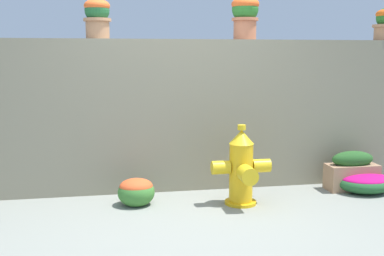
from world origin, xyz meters
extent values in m
plane|color=gray|center=(0.00, 0.00, 0.00)|extent=(24.00, 24.00, 0.00)
cube|color=gray|center=(0.00, 1.28, 0.81)|extent=(5.67, 0.30, 1.63)
cylinder|color=#B27B55|center=(-0.78, 1.30, 1.73)|extent=(0.24, 0.24, 0.21)
cylinder|color=#B27B55|center=(-0.78, 1.30, 1.82)|extent=(0.29, 0.29, 0.03)
sphere|color=#236132|center=(-0.78, 1.30, 1.92)|extent=(0.25, 0.25, 0.25)
ellipsoid|color=#EA5C25|center=(-0.78, 1.30, 1.96)|extent=(0.27, 0.27, 0.14)
cylinder|color=#C36E4A|center=(0.80, 1.29, 1.75)|extent=(0.25, 0.25, 0.24)
cylinder|color=#C36E4A|center=(0.80, 1.29, 1.85)|extent=(0.29, 0.29, 0.03)
sphere|color=#2C7229|center=(0.80, 1.29, 1.96)|extent=(0.29, 0.29, 0.29)
ellipsoid|color=#EC5A22|center=(0.80, 1.29, 2.01)|extent=(0.30, 0.30, 0.16)
cylinder|color=gold|center=(0.57, 0.58, 0.01)|extent=(0.31, 0.31, 0.03)
cylinder|color=gold|center=(0.57, 0.58, 0.30)|extent=(0.23, 0.23, 0.61)
cone|color=gold|center=(0.57, 0.58, 0.68)|extent=(0.24, 0.24, 0.14)
cylinder|color=gold|center=(0.57, 0.58, 0.77)|extent=(0.08, 0.08, 0.05)
cylinder|color=gold|center=(0.37, 0.58, 0.38)|extent=(0.18, 0.13, 0.13)
cylinder|color=gold|center=(0.78, 0.58, 0.38)|extent=(0.18, 0.13, 0.13)
cylinder|color=gold|center=(0.57, 0.37, 0.35)|extent=(0.17, 0.20, 0.17)
ellipsoid|color=#3D7B32|center=(-0.45, 0.73, 0.13)|extent=(0.36, 0.33, 0.28)
ellipsoid|color=#E75427|center=(-0.45, 0.73, 0.19)|extent=(0.33, 0.29, 0.15)
ellipsoid|color=#23592C|center=(2.00, 0.76, 0.10)|extent=(0.60, 0.54, 0.21)
ellipsoid|color=#BF1067|center=(2.00, 0.76, 0.14)|extent=(0.54, 0.48, 0.12)
cube|color=#9F7758|center=(1.91, 0.85, 0.14)|extent=(0.56, 0.25, 0.28)
ellipsoid|color=#245221|center=(1.91, 0.85, 0.34)|extent=(0.47, 0.21, 0.18)
camera|label=1|loc=(-0.73, -3.81, 1.46)|focal=44.48mm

